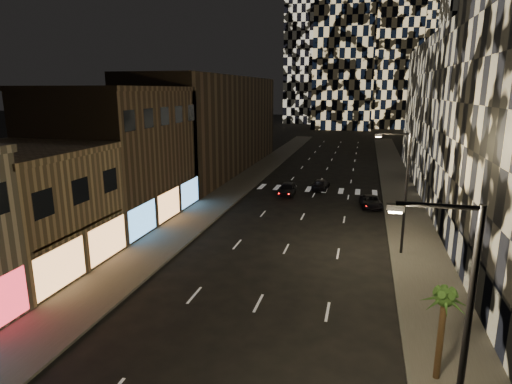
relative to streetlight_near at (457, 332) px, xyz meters
The scene contains 15 objects.
sidewalk_left 44.33m from the streetlight_near, 114.65° to the left, with size 4.00×120.00×0.15m, color #47443F.
sidewalk_right 40.38m from the streetlight_near, 87.64° to the left, with size 4.00×120.00×0.15m, color #47443F.
curb_left 43.50m from the streetlight_near, 112.12° to the left, with size 0.20×120.00×0.15m, color #4C4C47.
curb_right 40.35m from the streetlight_near, 90.65° to the left, with size 0.20×120.00×0.15m, color #4C4C47.
retail_tan 27.67m from the streetlight_near, 156.55° to the left, with size 10.00×10.00×8.00m, color #816C4D.
retail_brown 34.58m from the streetlight_near, 137.17° to the left, with size 10.00×15.00×12.00m, color #453627.
retail_filler_left 56.09m from the streetlight_near, 116.89° to the left, with size 10.00×40.00×14.00m, color #453627.
midrise_base 15.51m from the streetlight_near, 74.78° to the left, with size 0.60×25.00×3.00m, color #383838.
midrise_filler_right 48.56m from the streetlight_near, 76.08° to the left, with size 16.00×40.00×18.00m, color #232326.
streetlight_near is the anchor object (origin of this frame).
streetlight_far 20.00m from the streetlight_near, 90.00° to the left, with size 2.55×0.25×9.00m.
car_dark_midlane 38.32m from the streetlight_near, 107.42° to the left, with size 1.78×4.42×1.51m, color black.
car_dark_oncoming 41.21m from the streetlight_near, 101.06° to the left, with size 1.81×4.46×1.30m, color black.
car_dark_rightlane 33.47m from the streetlight_near, 93.25° to the left, with size 2.03×4.40×1.22m, color black.
palm_tree 5.60m from the streetlight_near, 83.02° to the left, with size 2.12×2.08×4.14m.
Camera 1 is at (5.47, -2.03, 12.11)m, focal length 30.00 mm.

